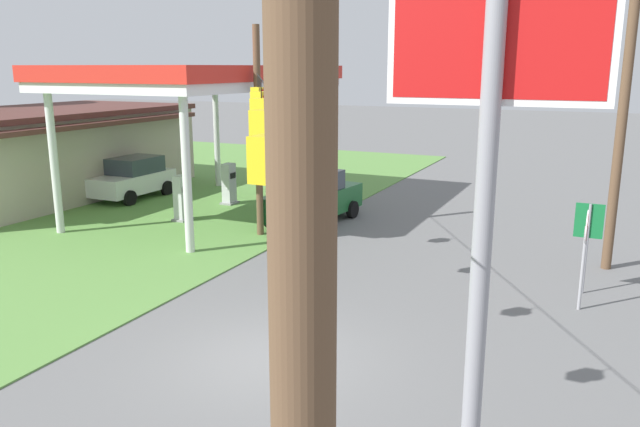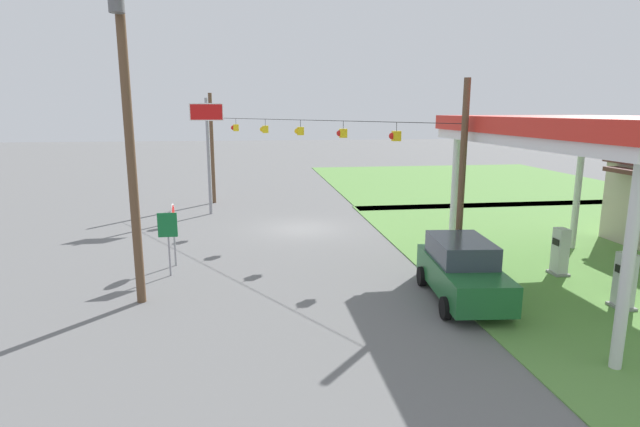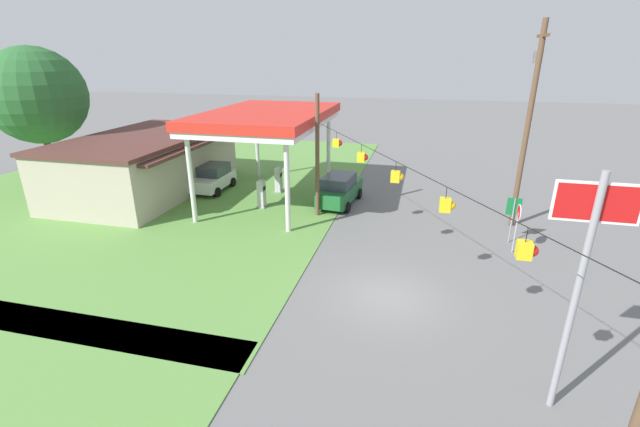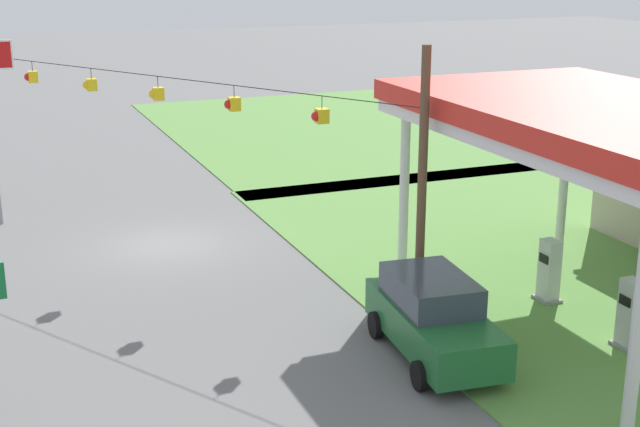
# 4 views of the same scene
# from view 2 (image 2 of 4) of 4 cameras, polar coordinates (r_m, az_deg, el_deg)

# --- Properties ---
(ground_plane) EXTENTS (160.00, 160.00, 0.00)m
(ground_plane) POSITION_cam_2_polar(r_m,az_deg,el_deg) (26.06, -2.15, -1.74)
(ground_plane) COLOR slate
(grass_verge_opposite_corner) EXTENTS (24.00, 24.00, 0.04)m
(grass_verge_opposite_corner) POSITION_cam_2_polar(r_m,az_deg,el_deg) (45.60, 16.15, 3.62)
(grass_verge_opposite_corner) COLOR #5B8E42
(grass_verge_opposite_corner) RESTS_ON ground
(gas_station_canopy) EXTENTS (11.33, 7.05, 5.86)m
(gas_station_canopy) POSITION_cam_2_polar(r_m,az_deg,el_deg) (18.63, 29.74, 8.03)
(gas_station_canopy) COLOR silver
(gas_station_canopy) RESTS_ON ground
(fuel_pump_near) EXTENTS (0.71, 0.56, 1.79)m
(fuel_pump_near) POSITION_cam_2_polar(r_m,az_deg,el_deg) (20.60, 25.73, -4.09)
(fuel_pump_near) COLOR gray
(fuel_pump_near) RESTS_ON ground
(fuel_pump_far) EXTENTS (0.71, 0.56, 1.79)m
(fuel_pump_far) POSITION_cam_2_polar(r_m,az_deg,el_deg) (18.10, 31.44, -6.75)
(fuel_pump_far) COLOR gray
(fuel_pump_far) RESTS_ON ground
(car_at_pumps_front) EXTENTS (4.83, 2.45, 1.98)m
(car_at_pumps_front) POSITION_cam_2_polar(r_m,az_deg,el_deg) (16.81, 15.91, -6.21)
(car_at_pumps_front) COLOR #1E602D
(car_at_pumps_front) RESTS_ON ground
(stop_sign_roadside) EXTENTS (0.80, 0.08, 2.50)m
(stop_sign_roadside) POSITION_cam_2_polar(r_m,az_deg,el_deg) (20.31, -16.42, -0.82)
(stop_sign_roadside) COLOR #99999E
(stop_sign_roadside) RESTS_ON ground
(stop_sign_overhead) EXTENTS (0.22, 1.92, 6.77)m
(stop_sign_overhead) POSITION_cam_2_polar(r_m,az_deg,el_deg) (29.89, -12.74, 8.80)
(stop_sign_overhead) COLOR gray
(stop_sign_overhead) RESTS_ON ground
(route_sign) EXTENTS (0.10, 0.70, 2.40)m
(route_sign) POSITION_cam_2_polar(r_m,az_deg,el_deg) (19.09, -16.99, -1.95)
(route_sign) COLOR gray
(route_sign) RESTS_ON ground
(utility_pole_main) EXTENTS (2.20, 0.44, 10.83)m
(utility_pole_main) POSITION_cam_2_polar(r_m,az_deg,el_deg) (16.19, -21.18, 10.87)
(utility_pole_main) COLOR brown
(utility_pole_main) RESTS_ON ground
(signal_span_gantry) EXTENTS (16.78, 10.24, 7.16)m
(signal_span_gantry) POSITION_cam_2_polar(r_m,az_deg,el_deg) (25.43, -2.26, 7.06)
(signal_span_gantry) COLOR brown
(signal_span_gantry) RESTS_ON ground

